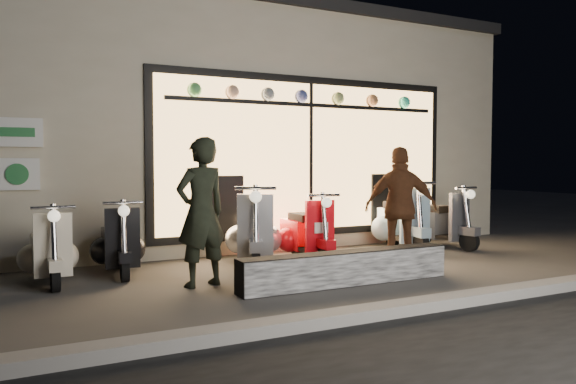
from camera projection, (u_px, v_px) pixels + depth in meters
name	position (u px, v px, depth m)	size (l,w,h in m)	color
ground	(329.00, 274.00, 7.31)	(40.00, 40.00, 0.00)	#383533
kerb	(434.00, 304.00, 5.53)	(40.00, 0.25, 0.12)	slate
shop_building	(205.00, 131.00, 11.64)	(10.20, 6.23, 4.20)	beige
graffiti_barrier	(346.00, 268.00, 6.66)	(2.74, 0.28, 0.40)	black
scooter_silver	(254.00, 233.00, 8.14)	(0.85, 1.50, 1.09)	black
scooter_red	(304.00, 233.00, 8.44)	(0.47, 1.36, 0.97)	black
scooter_black	(119.00, 244.00, 7.43)	(0.48, 1.32, 0.94)	black
scooter_cream	(49.00, 251.00, 6.86)	(0.42, 1.29, 0.93)	black
scooter_blue	(399.00, 222.00, 9.53)	(0.73, 1.55, 1.10)	black
scooter_grey	(434.00, 223.00, 9.73)	(0.59, 1.43, 1.01)	black
man	(201.00, 212.00, 6.54)	(0.64, 0.42, 1.75)	black
woman	(401.00, 207.00, 7.76)	(0.98, 0.41, 1.67)	#58311B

